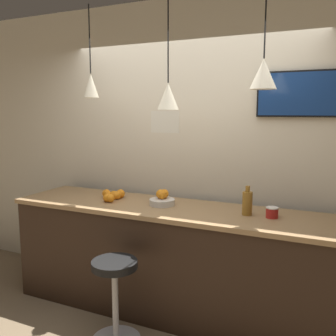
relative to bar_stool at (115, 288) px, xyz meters
The scene contains 12 objects.
back_wall 1.49m from the bar_stool, 80.94° to the left, with size 8.00×0.06×2.90m.
service_counter 0.64m from the bar_stool, 74.22° to the left, with size 2.95×0.73×0.99m.
bar_stool is the anchor object (origin of this frame).
fruit_bowl 0.89m from the bar_stool, 81.77° to the left, with size 0.23×0.23×0.14m.
orange_pile 0.96m from the bar_stool, 123.14° to the left, with size 0.23×0.27×0.09m.
juice_bottle 1.26m from the bar_stool, 36.43° to the left, with size 0.08×0.08×0.24m.
spread_jar 1.38m from the bar_stool, 30.98° to the left, with size 0.10×0.10×0.09m.
pendant_lamp_left 1.84m from the bar_stool, 135.28° to the left, with size 0.14×0.14×0.84m.
pendant_lamp_middle 1.64m from the bar_stool, 74.27° to the left, with size 0.18×0.18×0.96m.
pendant_lamp_right 2.02m from the bar_stool, 32.44° to the left, with size 0.21×0.21×0.80m.
mounted_tv 2.19m from the bar_stool, 41.20° to the left, with size 0.69×0.04×0.39m.
hanging_menu_board 1.36m from the bar_stool, 49.63° to the left, with size 0.24×0.01×0.17m.
Camera 1 is at (1.37, -2.17, 1.83)m, focal length 40.00 mm.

